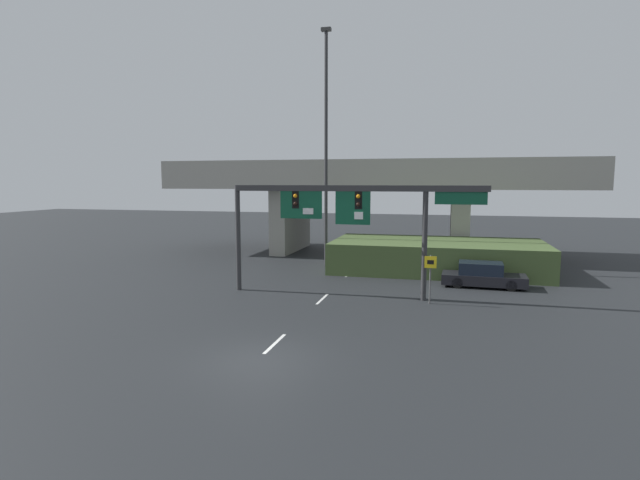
# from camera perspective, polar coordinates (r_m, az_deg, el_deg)

# --- Properties ---
(ground_plane) EXTENTS (160.00, 160.00, 0.00)m
(ground_plane) POSITION_cam_1_polar(r_m,az_deg,el_deg) (18.22, -7.00, -13.31)
(ground_plane) COLOR black
(lane_markings) EXTENTS (0.14, 25.15, 0.01)m
(lane_markings) POSITION_cam_1_polar(r_m,az_deg,el_deg) (30.33, 2.00, -5.13)
(lane_markings) COLOR silver
(lane_markings) RESTS_ON ground
(signal_gantry) EXTENTS (13.76, 0.44, 6.02)m
(signal_gantry) POSITION_cam_1_polar(r_m,az_deg,el_deg) (26.83, 2.71, 3.67)
(signal_gantry) COLOR #2D2D30
(signal_gantry) RESTS_ON ground
(speed_limit_sign) EXTENTS (0.60, 0.11, 2.51)m
(speed_limit_sign) POSITION_cam_1_polar(r_m,az_deg,el_deg) (25.98, 12.49, -3.63)
(speed_limit_sign) COLOR #4C4C4C
(speed_limit_sign) RESTS_ON ground
(highway_light_pole_near) EXTENTS (0.70, 0.36, 16.93)m
(highway_light_pole_near) POSITION_cam_1_polar(r_m,az_deg,el_deg) (36.46, 0.69, 10.83)
(highway_light_pole_near) COLOR #2D2D30
(highway_light_pole_near) RESTS_ON ground
(overpass_bridge) EXTENTS (34.56, 9.87, 7.94)m
(overpass_bridge) POSITION_cam_1_polar(r_m,az_deg,el_deg) (43.34, 5.95, 5.90)
(overpass_bridge) COLOR gray
(overpass_bridge) RESTS_ON ground
(grass_embankment) EXTENTS (14.36, 7.23, 2.09)m
(grass_embankment) POSITION_cam_1_polar(r_m,az_deg,el_deg) (35.75, 13.26, -1.80)
(grass_embankment) COLOR #42562D
(grass_embankment) RESTS_ON ground
(parked_sedan_near_right) EXTENTS (4.87, 2.04, 1.47)m
(parked_sedan_near_right) POSITION_cam_1_polar(r_m,az_deg,el_deg) (31.16, 18.09, -3.89)
(parked_sedan_near_right) COLOR black
(parked_sedan_near_right) RESTS_ON ground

